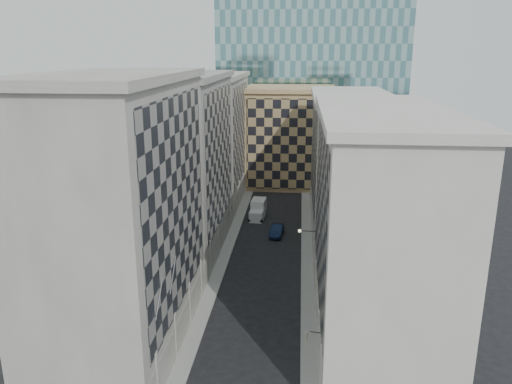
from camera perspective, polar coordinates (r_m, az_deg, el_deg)
The scene contains 14 objects.
sidewalk_west at distance 63.87m, azimuth -3.67°, elevation -7.48°, with size 1.50×100.00×0.15m, color #979691.
sidewalk_east at distance 63.20m, azimuth 5.87°, elevation -7.79°, with size 1.50×100.00×0.15m, color #979691.
bldg_left_a at distance 43.82m, azimuth -15.06°, elevation -2.67°, with size 10.80×22.80×23.70m.
bldg_left_b at distance 64.26m, azimuth -8.42°, elevation 3.09°, with size 10.80×22.80×22.70m.
bldg_left_c at distance 85.49m, azimuth -5.01°, elevation 6.02°, with size 10.80×22.80×21.70m.
bldg_right_a at distance 45.98m, azimuth 13.43°, elevation -3.66°, with size 10.80×26.80×20.70m.
bldg_right_b at distance 71.94m, azimuth 10.50°, elevation 3.16°, with size 10.80×28.80×19.70m.
tan_block at distance 97.15m, azimuth 3.90°, elevation 6.40°, with size 16.80×14.80×18.80m.
church_tower at distance 110.00m, azimuth 3.17°, elevation 16.68°, with size 7.20×7.20×51.50m.
flagpoles_left at distance 39.37m, azimuth -10.20°, elevation -10.55°, with size 0.10×6.33×2.33m.
bracket_lamp at distance 55.33m, azimuth 5.19°, elevation -4.44°, with size 1.98×0.36×0.36m.
box_truck at distance 78.22m, azimuth 0.22°, elevation -2.10°, with size 2.44×5.27×2.82m.
dark_car at distance 71.03m, azimuth 2.40°, elevation -4.39°, with size 1.63×4.68×1.54m, color #0F1C39.
shop_sign at distance 40.72m, azimuth 5.88°, elevation -16.12°, with size 1.24×0.78×0.86m.
Camera 1 is at (4.04, -27.92, 25.34)m, focal length 35.00 mm.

